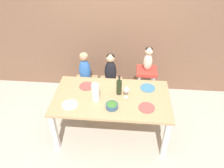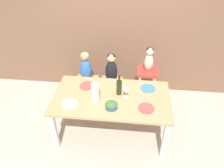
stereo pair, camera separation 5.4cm
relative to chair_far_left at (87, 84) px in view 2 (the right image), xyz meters
name	(u,v)px [view 2 (the right image)]	position (x,y,z in m)	size (l,w,h in m)	color
ground_plane	(112,131)	(0.53, -0.72, -0.39)	(14.00, 14.00, 0.00)	#BCB2A3
wall_back	(119,23)	(0.53, 0.53, 0.96)	(10.00, 0.06, 2.70)	brown
dining_table	(112,101)	(0.53, -0.72, 0.25)	(1.69, 0.92, 0.73)	tan
chair_far_left	(87,84)	(0.00, 0.00, 0.00)	(0.40, 0.38, 0.46)	silver
chair_far_center	(111,85)	(0.45, 0.00, 0.00)	(0.40, 0.38, 0.46)	silver
chair_right_highchair	(147,79)	(1.07, 0.00, 0.19)	(0.34, 0.32, 0.76)	silver
person_child_left	(86,67)	(0.00, 0.00, 0.36)	(0.21, 0.17, 0.56)	#3366B2
person_child_center	(111,69)	(0.45, 0.00, 0.36)	(0.21, 0.17, 0.56)	black
person_baby_right	(149,58)	(1.07, 0.00, 0.61)	(0.14, 0.13, 0.42)	beige
wine_bottle	(119,87)	(0.63, -0.64, 0.46)	(0.08, 0.08, 0.31)	#232D19
paper_towel_roll	(95,92)	(0.31, -0.81, 0.48)	(0.11, 0.11, 0.27)	white
wine_glass_near	(126,90)	(0.74, -0.71, 0.47)	(0.08, 0.08, 0.18)	white
salad_bowl_large	(111,105)	(0.55, -0.95, 0.38)	(0.17, 0.17, 0.09)	#335675
dinner_plate_front_left	(70,104)	(-0.03, -0.95, 0.35)	(0.22, 0.22, 0.01)	silver
dinner_plate_back_left	(87,86)	(0.12, -0.51, 0.35)	(0.22, 0.22, 0.01)	#D14C47
dinner_plate_back_right	(148,88)	(1.06, -0.47, 0.35)	(0.22, 0.22, 0.01)	teal
dinner_plate_front_right	(146,108)	(1.02, -0.92, 0.35)	(0.22, 0.22, 0.01)	#D14C47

